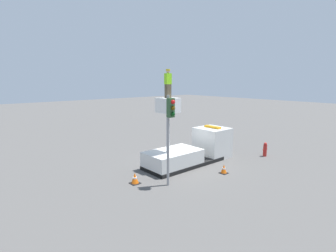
{
  "coord_description": "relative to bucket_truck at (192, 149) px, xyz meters",
  "views": [
    {
      "loc": [
        -12.05,
        -12.32,
        5.73
      ],
      "look_at": [
        -2.32,
        -0.98,
        3.08
      ],
      "focal_mm": 28.0,
      "sensor_mm": 36.0,
      "label": 1
    }
  ],
  "objects": [
    {
      "name": "ground_plane",
      "position": [
        -0.74,
        0.0,
        -0.93
      ],
      "size": [
        120.0,
        120.0,
        0.0
      ],
      "primitive_type": "plane",
      "color": "#565451"
    },
    {
      "name": "traffic_light_pole",
      "position": [
        -3.9,
        -2.11,
        2.57
      ],
      "size": [
        0.34,
        0.57,
        4.95
      ],
      "color": "gray",
      "rests_on": "ground"
    },
    {
      "name": "bucket_truck",
      "position": [
        0.0,
        0.0,
        0.0
      ],
      "size": [
        6.84,
        2.27,
        4.61
      ],
      "color": "black",
      "rests_on": "ground"
    },
    {
      "name": "worker",
      "position": [
        -2.21,
        0.0,
        4.56
      ],
      "size": [
        0.4,
        0.26,
        1.75
      ],
      "color": "brown",
      "rests_on": "bucket_truck"
    },
    {
      "name": "traffic_cone_curbside",
      "position": [
        -0.07,
        -2.82,
        -0.67
      ],
      "size": [
        0.46,
        0.46,
        0.56
      ],
      "color": "black",
      "rests_on": "ground"
    },
    {
      "name": "traffic_cone_rear",
      "position": [
        -5.16,
        -0.59,
        -0.65
      ],
      "size": [
        0.53,
        0.53,
        0.61
      ],
      "color": "black",
      "rests_on": "ground"
    },
    {
      "name": "fire_hydrant",
      "position": [
        5.28,
        -2.56,
        -0.41
      ],
      "size": [
        0.51,
        0.27,
        1.07
      ],
      "color": "#B2231E",
      "rests_on": "ground"
    }
  ]
}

